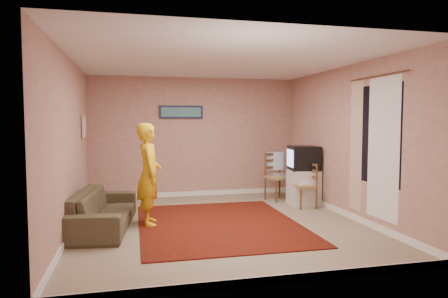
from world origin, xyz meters
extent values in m
plane|color=gray|center=(0.00, 0.00, 0.00)|extent=(5.00, 5.00, 0.00)
cube|color=tan|center=(0.00, 2.50, 1.30)|extent=(4.50, 0.02, 2.60)
cube|color=tan|center=(0.00, -2.50, 1.30)|extent=(4.50, 0.02, 2.60)
cube|color=tan|center=(-2.25, 0.00, 1.30)|extent=(0.02, 5.00, 2.60)
cube|color=tan|center=(2.25, 0.00, 1.30)|extent=(0.02, 5.00, 2.60)
cube|color=white|center=(0.00, 0.00, 2.60)|extent=(4.50, 5.00, 0.02)
cube|color=white|center=(0.00, 2.49, 0.05)|extent=(4.50, 0.02, 0.10)
cube|color=white|center=(0.00, -2.49, 0.05)|extent=(4.50, 0.02, 0.10)
cube|color=white|center=(-2.24, 0.00, 0.05)|extent=(0.02, 5.00, 0.10)
cube|color=white|center=(2.24, 0.00, 0.05)|extent=(0.02, 5.00, 0.10)
cube|color=black|center=(2.24, -0.90, 1.45)|extent=(0.01, 1.10, 1.50)
cube|color=white|center=(2.23, -1.05, 1.25)|extent=(0.01, 0.75, 2.10)
cube|color=#EDE9CA|center=(2.21, -0.35, 1.25)|extent=(0.01, 0.35, 2.10)
cylinder|color=brown|center=(2.20, -0.90, 2.32)|extent=(0.02, 1.40, 0.02)
cube|color=#15173B|center=(-0.30, 2.47, 1.85)|extent=(0.95, 0.03, 0.28)
cube|color=#2D5F7D|center=(-0.30, 2.45, 1.85)|extent=(0.86, 0.01, 0.20)
cube|color=#C3B286|center=(-2.22, 1.60, 1.55)|extent=(0.03, 0.38, 0.42)
cube|color=silver|center=(-2.20, 1.60, 1.55)|extent=(0.01, 0.30, 0.34)
cube|color=black|center=(-0.02, -0.04, 0.01)|extent=(2.52, 3.14, 0.02)
cube|color=silver|center=(1.95, 1.07, 0.35)|extent=(0.54, 0.49, 0.69)
cube|color=black|center=(1.95, 1.07, 0.93)|extent=(0.60, 0.55, 0.48)
cube|color=#8CB2F2|center=(1.67, 1.11, 0.93)|extent=(0.06, 0.40, 0.34)
cube|color=tan|center=(1.61, 1.60, 0.48)|extent=(0.56, 0.55, 0.05)
cube|color=brown|center=(1.61, 1.60, 0.74)|extent=(0.44, 0.18, 0.51)
cube|color=#B4B3B9|center=(1.61, 1.60, 0.54)|extent=(0.34, 0.25, 0.06)
cube|color=#99B2FB|center=(1.61, 1.79, 0.80)|extent=(0.36, 0.05, 0.38)
cube|color=tan|center=(1.86, 0.80, 0.42)|extent=(0.38, 0.40, 0.05)
cube|color=brown|center=(1.86, 0.80, 0.64)|extent=(0.05, 0.39, 0.44)
cube|color=white|center=(1.86, 0.80, 0.46)|extent=(0.21, 0.15, 0.04)
imported|color=#4C452E|center=(-1.80, 0.13, 0.29)|extent=(1.01, 2.08, 0.59)
imported|color=yellow|center=(-1.10, 0.21, 0.81)|extent=(0.40, 0.60, 1.62)
camera|label=1|loc=(-1.37, -6.20, 1.65)|focal=32.00mm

